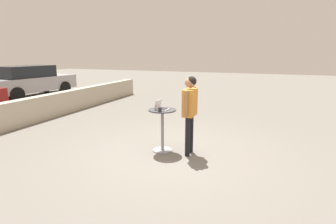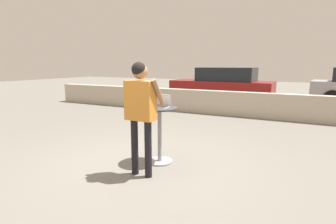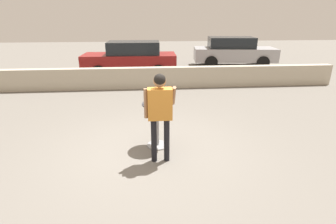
{
  "view_description": "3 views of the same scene",
  "coord_description": "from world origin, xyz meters",
  "px_view_note": "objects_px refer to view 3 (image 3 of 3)",
  "views": [
    {
      "loc": [
        -5.22,
        -1.91,
        2.25
      ],
      "look_at": [
        0.22,
        0.18,
        0.92
      ],
      "focal_mm": 28.0,
      "sensor_mm": 36.0,
      "label": 1
    },
    {
      "loc": [
        2.3,
        -3.62,
        1.72
      ],
      "look_at": [
        0.36,
        0.19,
        0.94
      ],
      "focal_mm": 28.0,
      "sensor_mm": 36.0,
      "label": 2
    },
    {
      "loc": [
        -0.08,
        -4.91,
        2.72
      ],
      "look_at": [
        0.35,
        -0.0,
        0.9
      ],
      "focal_mm": 28.0,
      "sensor_mm": 36.0,
      "label": 3
    }
  ],
  "objects_px": {
    "coffee_mug": "(146,102)",
    "standing_person": "(160,107)",
    "laptop": "(157,101)",
    "parked_car_further_down": "(233,51)",
    "parked_car_near_street": "(131,59)",
    "cafe_table": "(157,120)"
  },
  "relations": [
    {
      "from": "coffee_mug",
      "to": "parked_car_further_down",
      "type": "bearing_deg",
      "value": 62.11
    },
    {
      "from": "laptop",
      "to": "parked_car_further_down",
      "type": "xyz_separation_m",
      "value": [
        4.73,
        9.32,
        -0.22
      ]
    },
    {
      "from": "laptop",
      "to": "coffee_mug",
      "type": "distance_m",
      "value": 0.24
    },
    {
      "from": "parked_car_near_street",
      "to": "laptop",
      "type": "bearing_deg",
      "value": -83.06
    },
    {
      "from": "laptop",
      "to": "parked_car_near_street",
      "type": "bearing_deg",
      "value": 96.94
    },
    {
      "from": "parked_car_near_street",
      "to": "coffee_mug",
      "type": "bearing_deg",
      "value": -84.91
    },
    {
      "from": "parked_car_near_street",
      "to": "parked_car_further_down",
      "type": "xyz_separation_m",
      "value": [
        5.62,
        2.05,
        0.01
      ]
    },
    {
      "from": "cafe_table",
      "to": "laptop",
      "type": "distance_m",
      "value": 0.43
    },
    {
      "from": "coffee_mug",
      "to": "parked_car_near_street",
      "type": "xyz_separation_m",
      "value": [
        -0.65,
        7.33,
        -0.23
      ]
    },
    {
      "from": "coffee_mug",
      "to": "cafe_table",
      "type": "bearing_deg",
      "value": 9.68
    },
    {
      "from": "standing_person",
      "to": "parked_car_further_down",
      "type": "distance_m",
      "value": 11.04
    },
    {
      "from": "coffee_mug",
      "to": "parked_car_near_street",
      "type": "bearing_deg",
      "value": 95.09
    },
    {
      "from": "laptop",
      "to": "standing_person",
      "type": "relative_size",
      "value": 0.19
    },
    {
      "from": "parked_car_near_street",
      "to": "cafe_table",
      "type": "bearing_deg",
      "value": -83.09
    },
    {
      "from": "cafe_table",
      "to": "parked_car_near_street",
      "type": "xyz_separation_m",
      "value": [
        -0.88,
        7.29,
        0.21
      ]
    },
    {
      "from": "cafe_table",
      "to": "parked_car_further_down",
      "type": "height_order",
      "value": "parked_car_further_down"
    },
    {
      "from": "coffee_mug",
      "to": "laptop",
      "type": "bearing_deg",
      "value": 14.41
    },
    {
      "from": "laptop",
      "to": "parked_car_further_down",
      "type": "distance_m",
      "value": 10.45
    },
    {
      "from": "coffee_mug",
      "to": "standing_person",
      "type": "bearing_deg",
      "value": -66.95
    },
    {
      "from": "coffee_mug",
      "to": "parked_car_near_street",
      "type": "height_order",
      "value": "parked_car_near_street"
    },
    {
      "from": "parked_car_near_street",
      "to": "parked_car_further_down",
      "type": "height_order",
      "value": "parked_car_further_down"
    },
    {
      "from": "laptop",
      "to": "cafe_table",
      "type": "bearing_deg",
      "value": -94.25
    }
  ]
}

